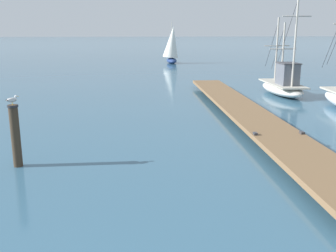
{
  "coord_description": "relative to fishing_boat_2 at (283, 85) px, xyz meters",
  "views": [
    {
      "loc": [
        1.67,
        -2.18,
        3.88
      ],
      "look_at": [
        2.71,
        7.7,
        1.4
      ],
      "focal_mm": 41.82,
      "sensor_mm": 36.0,
      "label": 1
    }
  ],
  "objects": [
    {
      "name": "distant_sailboat",
      "position": [
        -4.11,
        22.72,
        1.42
      ],
      "size": [
        2.13,
        3.52,
        4.65
      ],
      "color": "navy",
      "rests_on": "ground"
    },
    {
      "name": "mooring_piling",
      "position": [
        -12.5,
        -11.33,
        0.32
      ],
      "size": [
        0.3,
        0.3,
        1.81
      ],
      "color": "#3D3023",
      "rests_on": "ground"
    },
    {
      "name": "perched_seagull",
      "position": [
        -12.51,
        -11.34,
        1.34
      ],
      "size": [
        0.32,
        0.29,
        0.27
      ],
      "color": "gold",
      "rests_on": "mooring_piling"
    },
    {
      "name": "floating_dock",
      "position": [
        -4.2,
        -6.28,
        -0.26
      ],
      "size": [
        2.34,
        20.58,
        0.53
      ],
      "color": "brown",
      "rests_on": "ground"
    },
    {
      "name": "fishing_boat_2",
      "position": [
        0.0,
        0.0,
        0.0
      ],
      "size": [
        1.93,
        5.87,
        5.78
      ],
      "color": "silver",
      "rests_on": "ground"
    }
  ]
}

